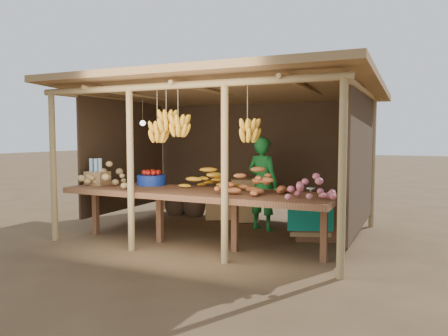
% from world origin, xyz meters
% --- Properties ---
extents(ground, '(60.00, 60.00, 0.00)m').
position_xyz_m(ground, '(0.00, 0.00, 0.00)').
color(ground, brown).
rests_on(ground, ground).
extents(stall_structure, '(4.70, 3.50, 2.43)m').
position_xyz_m(stall_structure, '(0.04, 0.01, 1.92)').
color(stall_structure, '#A38554').
rests_on(stall_structure, ground).
extents(counter, '(3.90, 1.05, 0.80)m').
position_xyz_m(counter, '(0.00, -0.95, 0.74)').
color(counter, brown).
rests_on(counter, ground).
extents(potato_heap, '(0.98, 0.59, 0.37)m').
position_xyz_m(potato_heap, '(-1.46, -0.98, 0.98)').
color(potato_heap, tan).
rests_on(potato_heap, counter).
extents(sweet_potato_heap, '(1.06, 0.84, 0.36)m').
position_xyz_m(sweet_potato_heap, '(0.83, -0.92, 0.98)').
color(sweet_potato_heap, '#C46932').
rests_on(sweet_potato_heap, counter).
extents(onion_heap, '(0.92, 0.71, 0.36)m').
position_xyz_m(onion_heap, '(1.73, -1.25, 0.98)').
color(onion_heap, '#AF555E').
rests_on(onion_heap, counter).
extents(banana_pile, '(0.72, 0.47, 0.35)m').
position_xyz_m(banana_pile, '(0.03, -0.61, 0.98)').
color(banana_pile, yellow).
rests_on(banana_pile, counter).
extents(tomato_basin, '(0.45, 0.45, 0.24)m').
position_xyz_m(tomato_basin, '(-0.94, -0.64, 0.90)').
color(tomato_basin, navy).
rests_on(tomato_basin, counter).
extents(bottle_box, '(0.33, 0.27, 0.41)m').
position_xyz_m(bottle_box, '(-1.74, -0.95, 0.96)').
color(bottle_box, '#A27948').
rests_on(bottle_box, counter).
extents(vendor, '(0.64, 0.50, 1.55)m').
position_xyz_m(vendor, '(0.48, 0.49, 0.77)').
color(vendor, '#19722A').
rests_on(vendor, ground).
extents(tarp_crate, '(0.83, 0.77, 0.80)m').
position_xyz_m(tarp_crate, '(1.41, 0.24, 0.33)').
color(tarp_crate, brown).
rests_on(tarp_crate, ground).
extents(carton_stack, '(1.12, 0.55, 0.77)m').
position_xyz_m(carton_stack, '(-0.21, 0.97, 0.34)').
color(carton_stack, '#A27948').
rests_on(carton_stack, ground).
extents(burlap_sacks, '(0.85, 0.45, 0.60)m').
position_xyz_m(burlap_sacks, '(-1.35, 1.09, 0.26)').
color(burlap_sacks, '#412F1E').
rests_on(burlap_sacks, ground).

